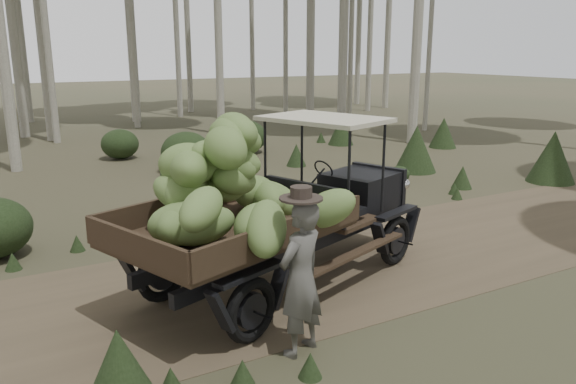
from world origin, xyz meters
name	(u,v)px	position (x,y,z in m)	size (l,w,h in m)	color
ground	(373,257)	(0.00, 0.00, 0.00)	(120.00, 120.00, 0.00)	#473D2B
dirt_track	(373,257)	(0.00, 0.00, 0.00)	(70.00, 4.00, 0.01)	brown
banana_truck	(254,191)	(-2.48, -0.40, 1.58)	(5.65, 3.70, 2.71)	black
farmer	(301,277)	(-2.70, -2.09, 0.96)	(0.80, 0.67, 2.03)	#504E49
undergrowth	(316,212)	(-0.34, 1.37, 0.53)	(23.21, 23.52, 1.40)	#233319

